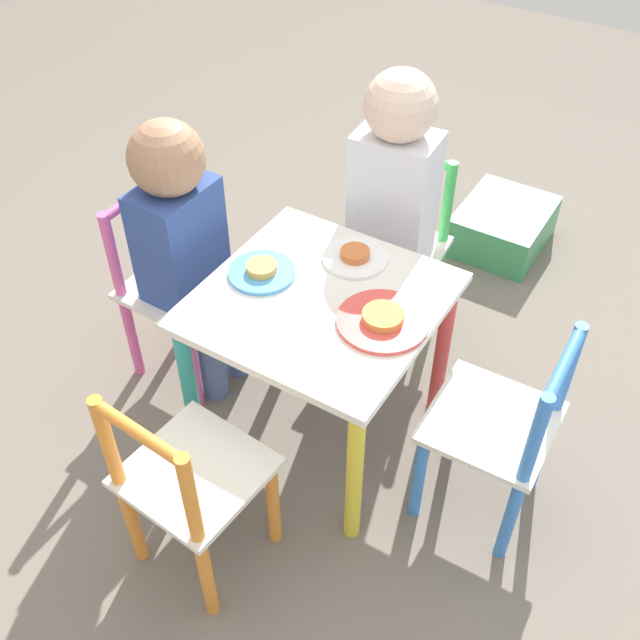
% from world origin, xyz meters
% --- Properties ---
extents(ground_plane, '(6.00, 6.00, 0.00)m').
position_xyz_m(ground_plane, '(0.00, 0.00, 0.00)').
color(ground_plane, '#6B6056').
extents(kids_table, '(0.51, 0.51, 0.45)m').
position_xyz_m(kids_table, '(0.00, 0.00, 0.37)').
color(kids_table, silver).
rests_on(kids_table, ground_plane).
extents(chair_green, '(0.28, 0.28, 0.53)m').
position_xyz_m(chair_green, '(-0.44, -0.03, 0.26)').
color(chair_green, silver).
rests_on(chair_green, ground_plane).
extents(chair_pink, '(0.27, 0.27, 0.53)m').
position_xyz_m(chair_pink, '(-0.01, -0.45, 0.26)').
color(chair_pink, silver).
rests_on(chair_pink, ground_plane).
extents(chair_blue, '(0.27, 0.27, 0.53)m').
position_xyz_m(chair_blue, '(-0.01, 0.45, 0.26)').
color(chair_blue, silver).
rests_on(chair_blue, ground_plane).
extents(chair_orange, '(0.28, 0.28, 0.53)m').
position_xyz_m(chair_orange, '(0.44, -0.04, 0.26)').
color(chair_orange, silver).
rests_on(chair_orange, ground_plane).
extents(child_left, '(0.22, 0.21, 0.81)m').
position_xyz_m(child_left, '(-0.39, -0.03, 0.49)').
color(child_left, '#7A6B5B').
rests_on(child_left, ground_plane).
extents(child_front, '(0.20, 0.22, 0.75)m').
position_xyz_m(child_front, '(-0.01, -0.39, 0.46)').
color(child_front, '#4C608E').
rests_on(child_front, ground_plane).
extents(plate_left, '(0.15, 0.15, 0.03)m').
position_xyz_m(plate_left, '(-0.15, 0.00, 0.46)').
color(plate_left, white).
rests_on(plate_left, kids_table).
extents(plate_front, '(0.15, 0.15, 0.03)m').
position_xyz_m(plate_front, '(-0.00, -0.15, 0.46)').
color(plate_front, '#4C9EE0').
rests_on(plate_front, kids_table).
extents(plate_back, '(0.20, 0.20, 0.03)m').
position_xyz_m(plate_back, '(0.00, 0.15, 0.46)').
color(plate_back, '#E54C47').
rests_on(plate_back, kids_table).
extents(storage_bin, '(0.32, 0.27, 0.14)m').
position_xyz_m(storage_bin, '(-0.98, 0.11, 0.07)').
color(storage_bin, '#3D8E56').
rests_on(storage_bin, ground_plane).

